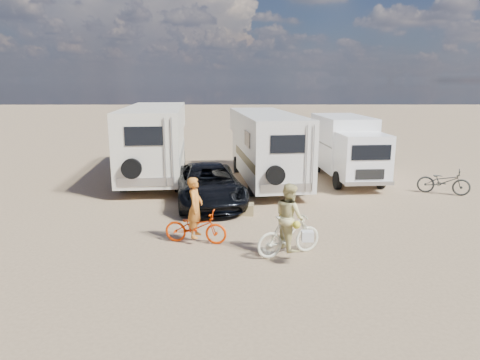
{
  "coord_description": "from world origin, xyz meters",
  "views": [
    {
      "loc": [
        -0.88,
        -12.06,
        4.36
      ],
      "look_at": [
        -0.8,
        1.32,
        1.3
      ],
      "focal_mm": 32.59,
      "sensor_mm": 36.0,
      "label": 1
    }
  ],
  "objects_px": {
    "rider_man": "(195,214)",
    "rv_main": "(266,148)",
    "rv_left": "(155,143)",
    "bike_parked": "(444,181)",
    "bike_man": "(196,227)",
    "rider_woman": "(289,223)",
    "cooler": "(192,200)",
    "dark_suv": "(208,184)",
    "box_truck": "(347,149)",
    "bike_woman": "(289,235)",
    "crate": "(247,209)"
  },
  "relations": [
    {
      "from": "rv_left",
      "to": "cooler",
      "type": "relative_size",
      "value": 13.87
    },
    {
      "from": "rv_left",
      "to": "box_truck",
      "type": "bearing_deg",
      "value": -7.98
    },
    {
      "from": "box_truck",
      "to": "dark_suv",
      "type": "bearing_deg",
      "value": -152.03
    },
    {
      "from": "bike_man",
      "to": "bike_woman",
      "type": "relative_size",
      "value": 0.96
    },
    {
      "from": "rv_left",
      "to": "rider_man",
      "type": "distance_m",
      "value": 8.64
    },
    {
      "from": "rv_left",
      "to": "box_truck",
      "type": "xyz_separation_m",
      "value": [
        8.59,
        -0.44,
        -0.22
      ]
    },
    {
      "from": "rv_left",
      "to": "box_truck",
      "type": "height_order",
      "value": "rv_left"
    },
    {
      "from": "rv_left",
      "to": "rider_woman",
      "type": "bearing_deg",
      "value": -66.17
    },
    {
      "from": "box_truck",
      "to": "bike_woman",
      "type": "height_order",
      "value": "box_truck"
    },
    {
      "from": "rider_man",
      "to": "cooler",
      "type": "distance_m",
      "value": 3.59
    },
    {
      "from": "box_truck",
      "to": "bike_man",
      "type": "distance_m",
      "value": 9.88
    },
    {
      "from": "rider_man",
      "to": "cooler",
      "type": "bearing_deg",
      "value": 17.79
    },
    {
      "from": "bike_man",
      "to": "cooler",
      "type": "relative_size",
      "value": 3.0
    },
    {
      "from": "box_truck",
      "to": "cooler",
      "type": "relative_size",
      "value": 9.73
    },
    {
      "from": "cooler",
      "to": "bike_man",
      "type": "bearing_deg",
      "value": -68.51
    },
    {
      "from": "rv_main",
      "to": "box_truck",
      "type": "distance_m",
      "value": 3.68
    },
    {
      "from": "rv_main",
      "to": "rider_woman",
      "type": "bearing_deg",
      "value": -97.1
    },
    {
      "from": "bike_woman",
      "to": "bike_parked",
      "type": "height_order",
      "value": "bike_woman"
    },
    {
      "from": "bike_parked",
      "to": "cooler",
      "type": "height_order",
      "value": "bike_parked"
    },
    {
      "from": "rv_main",
      "to": "bike_parked",
      "type": "relative_size",
      "value": 3.9
    },
    {
      "from": "dark_suv",
      "to": "cooler",
      "type": "distance_m",
      "value": 0.89
    },
    {
      "from": "rv_main",
      "to": "dark_suv",
      "type": "distance_m",
      "value": 4.08
    },
    {
      "from": "bike_man",
      "to": "rider_man",
      "type": "distance_m",
      "value": 0.38
    },
    {
      "from": "bike_woman",
      "to": "rider_man",
      "type": "bearing_deg",
      "value": 46.77
    },
    {
      "from": "rv_left",
      "to": "bike_parked",
      "type": "bearing_deg",
      "value": -19.23
    },
    {
      "from": "bike_woman",
      "to": "crate",
      "type": "bearing_deg",
      "value": -7.23
    },
    {
      "from": "bike_parked",
      "to": "crate",
      "type": "bearing_deg",
      "value": 132.97
    },
    {
      "from": "rider_woman",
      "to": "bike_woman",
      "type": "bearing_deg",
      "value": -113.3
    },
    {
      "from": "rider_man",
      "to": "cooler",
      "type": "height_order",
      "value": "rider_man"
    },
    {
      "from": "box_truck",
      "to": "bike_woman",
      "type": "distance_m",
      "value": 9.41
    },
    {
      "from": "rv_main",
      "to": "box_truck",
      "type": "bearing_deg",
      "value": -0.35
    },
    {
      "from": "crate",
      "to": "dark_suv",
      "type": "bearing_deg",
      "value": 133.07
    },
    {
      "from": "rv_left",
      "to": "dark_suv",
      "type": "xyz_separation_m",
      "value": [
        2.65,
        -4.17,
        -0.92
      ]
    },
    {
      "from": "box_truck",
      "to": "bike_parked",
      "type": "distance_m",
      "value": 4.18
    },
    {
      "from": "rv_left",
      "to": "box_truck",
      "type": "relative_size",
      "value": 1.43
    },
    {
      "from": "box_truck",
      "to": "rider_man",
      "type": "distance_m",
      "value": 9.85
    },
    {
      "from": "bike_man",
      "to": "rider_woman",
      "type": "xyz_separation_m",
      "value": [
        2.45,
        -0.89,
        0.4
      ]
    },
    {
      "from": "rv_main",
      "to": "rider_woman",
      "type": "height_order",
      "value": "rv_main"
    },
    {
      "from": "rider_man",
      "to": "dark_suv",
      "type": "bearing_deg",
      "value": 8.97
    },
    {
      "from": "dark_suv",
      "to": "bike_man",
      "type": "xyz_separation_m",
      "value": [
        -0.08,
        -4.04,
        -0.24
      ]
    },
    {
      "from": "bike_woman",
      "to": "cooler",
      "type": "xyz_separation_m",
      "value": [
        -2.92,
        4.4,
        -0.31
      ]
    },
    {
      "from": "rv_main",
      "to": "crate",
      "type": "relative_size",
      "value": 16.47
    },
    {
      "from": "cooler",
      "to": "crate",
      "type": "xyz_separation_m",
      "value": [
        1.93,
        -0.94,
        -0.05
      ]
    },
    {
      "from": "rider_man",
      "to": "rv_main",
      "type": "bearing_deg",
      "value": -7.94
    },
    {
      "from": "rv_left",
      "to": "rider_man",
      "type": "relative_size",
      "value": 4.79
    },
    {
      "from": "dark_suv",
      "to": "crate",
      "type": "bearing_deg",
      "value": -57.39
    },
    {
      "from": "box_truck",
      "to": "rider_woman",
      "type": "xyz_separation_m",
      "value": [
        -3.58,
        -8.66,
        -0.54
      ]
    },
    {
      "from": "rv_main",
      "to": "bike_man",
      "type": "bearing_deg",
      "value": -115.63
    },
    {
      "from": "bike_man",
      "to": "bike_woman",
      "type": "xyz_separation_m",
      "value": [
        2.45,
        -0.89,
        0.08
      ]
    },
    {
      "from": "cooler",
      "to": "bike_woman",
      "type": "bearing_deg",
      "value": -42.58
    }
  ]
}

